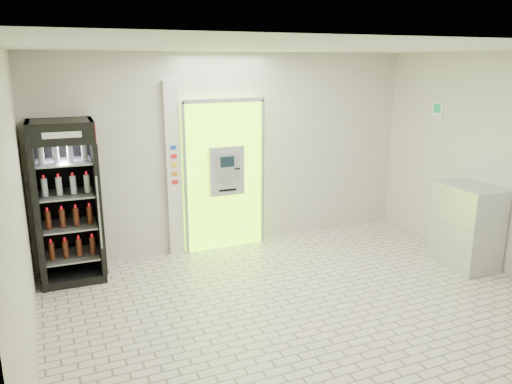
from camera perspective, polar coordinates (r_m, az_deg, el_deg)
ground at (r=6.12m, az=6.34°, el=-13.30°), size 6.00×6.00×0.00m
room_shell at (r=5.50m, az=6.89°, el=3.88°), size 6.00×6.00×6.00m
atm_assembly at (r=7.70m, az=-3.67°, el=2.01°), size 1.30×0.24×2.33m
pillar at (r=7.48m, az=-9.41°, el=2.47°), size 0.22×0.11×2.60m
beverage_cooler at (r=7.04m, az=-20.72°, el=-1.36°), size 0.83×0.78×2.14m
steel_cabinet at (r=7.72m, az=22.88°, el=-3.59°), size 0.64×0.91×1.18m
exit_sign at (r=8.37m, az=20.02°, el=8.79°), size 0.02×0.22×0.26m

